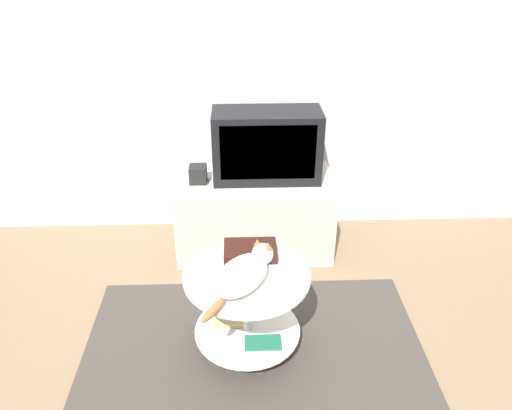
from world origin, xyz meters
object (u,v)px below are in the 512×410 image
(tv, at_px, (267,145))
(dvd_box, at_px, (250,251))
(speaker, at_px, (198,174))
(cat, at_px, (244,273))

(tv, xyz_separation_m, dvd_box, (-0.13, -0.81, -0.24))
(speaker, bearing_deg, cat, -74.51)
(dvd_box, distance_m, cat, 0.23)
(tv, relative_size, speaker, 6.18)
(dvd_box, xyz_separation_m, cat, (-0.04, -0.23, 0.03))
(dvd_box, bearing_deg, tv, 81.19)
(tv, height_order, cat, tv)
(speaker, relative_size, dvd_box, 0.41)
(cat, bearing_deg, tv, 22.88)
(speaker, xyz_separation_m, dvd_box, (0.31, -0.76, -0.07))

